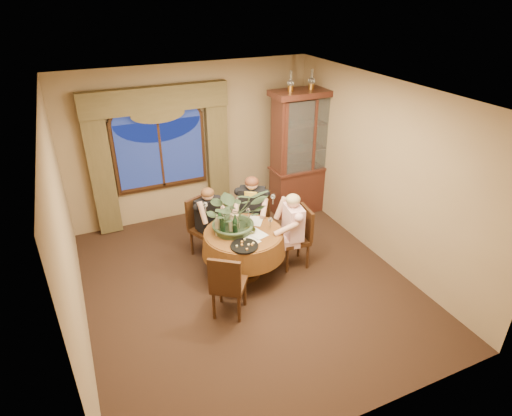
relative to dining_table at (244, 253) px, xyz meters
name	(u,v)px	position (x,y,z in m)	size (l,w,h in m)	color
floor	(247,283)	(-0.05, -0.24, -0.38)	(5.00, 5.00, 0.00)	black
wall_back	(192,143)	(-0.05, 2.26, 1.02)	(4.50, 4.50, 0.00)	#8F7551
wall_right	(382,172)	(2.20, -0.24, 1.02)	(5.00, 5.00, 0.00)	#8F7551
ceiling	(245,94)	(-0.05, -0.24, 2.42)	(5.00, 5.00, 0.00)	white
window	(161,154)	(-0.65, 2.19, 0.92)	(1.62, 0.10, 1.32)	navy
arched_transom	(156,110)	(-0.65, 2.19, 1.71)	(1.60, 0.06, 0.44)	navy
drapery_left	(101,171)	(-1.68, 2.14, 0.80)	(0.38, 0.14, 2.32)	#4B4124
drapery_right	(217,153)	(0.38, 2.14, 0.80)	(0.38, 0.14, 2.32)	#4B4124
swag_valance	(156,99)	(-0.65, 2.11, 1.90)	(2.45, 0.16, 0.42)	#4B4124
dining_table	(244,253)	(0.00, 0.00, 0.00)	(1.25, 1.25, 0.75)	maroon
china_cabinet	(307,153)	(1.93, 1.51, 0.79)	(1.44, 0.57, 2.33)	#361711
oil_lamp_left	(291,81)	(1.52, 1.51, 2.13)	(0.11, 0.11, 0.34)	#A5722D
oil_lamp_center	(312,79)	(1.93, 1.51, 2.13)	(0.11, 0.11, 0.34)	#A5722D
oil_lamp_right	(332,77)	(2.33, 1.51, 2.13)	(0.11, 0.11, 0.34)	#A5722D
chair_right	(294,238)	(0.80, -0.08, 0.10)	(0.42, 0.42, 0.96)	black
chair_back_right	(255,222)	(0.47, 0.63, 0.10)	(0.42, 0.42, 0.96)	black
chair_back	(206,229)	(-0.34, 0.76, 0.10)	(0.42, 0.42, 0.96)	black
chair_front_left	(229,283)	(-0.51, -0.71, 0.10)	(0.42, 0.42, 0.96)	black
person_pink	(293,231)	(0.76, -0.11, 0.25)	(0.45, 0.41, 1.26)	beige
person_back	(208,222)	(-0.30, 0.73, 0.23)	(0.43, 0.40, 1.21)	black
person_scarf	(252,213)	(0.42, 0.65, 0.27)	(0.46, 0.43, 1.30)	black
stoneware_vase	(235,222)	(-0.09, 0.10, 0.50)	(0.14, 0.14, 0.26)	tan
centerpiece_plant	(234,192)	(-0.08, 0.12, 0.98)	(0.93, 1.04, 0.81)	#384F31
olive_bowl	(250,231)	(0.08, -0.06, 0.40)	(0.17, 0.17, 0.05)	brown
cheese_platter	(244,246)	(-0.14, -0.37, 0.39)	(0.39, 0.39, 0.02)	black
wine_bottle_0	(217,225)	(-0.37, 0.06, 0.54)	(0.07, 0.07, 0.33)	tan
wine_bottle_1	(235,225)	(-0.14, -0.04, 0.54)	(0.07, 0.07, 0.33)	black
wine_bottle_2	(223,226)	(-0.31, 0.01, 0.54)	(0.07, 0.07, 0.33)	black
wine_bottle_3	(231,224)	(-0.19, 0.01, 0.54)	(0.07, 0.07, 0.33)	tan
wine_bottle_4	(220,220)	(-0.29, 0.19, 0.54)	(0.07, 0.07, 0.33)	black
tasting_paper_0	(257,234)	(0.15, -0.13, 0.38)	(0.21, 0.30, 0.00)	white
tasting_paper_1	(255,221)	(0.29, 0.22, 0.38)	(0.21, 0.30, 0.00)	white
tasting_paper_2	(249,240)	(-0.02, -0.25, 0.38)	(0.21, 0.30, 0.00)	white
wine_glass_person_pink	(270,223)	(0.40, -0.06, 0.46)	(0.07, 0.07, 0.18)	silver
wine_glass_person_back	(224,217)	(-0.16, 0.38, 0.46)	(0.07, 0.07, 0.18)	silver
wine_glass_person_scarf	(248,213)	(0.22, 0.34, 0.46)	(0.07, 0.07, 0.18)	silver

